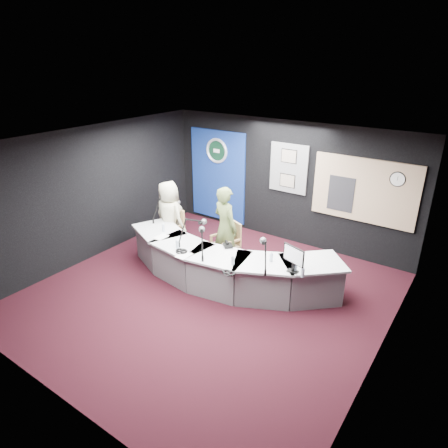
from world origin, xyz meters
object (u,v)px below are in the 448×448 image
Objects in this scene: broadcast_desk at (223,265)px; armchair_left at (170,231)px; armchair_right at (225,246)px; person_woman at (225,227)px; person_man at (169,217)px.

armchair_left is at bearing 165.52° from broadcast_desk.
armchair_right is (1.41, 0.12, -0.03)m from armchair_left.
broadcast_desk is 5.01× the size of armchair_right.
armchair_right is (-0.34, 0.57, 0.07)m from broadcast_desk.
armchair_right is 0.41m from person_woman.
armchair_left is (-1.75, 0.45, 0.10)m from broadcast_desk.
armchair_right is at bearing -169.03° from person_man.
person_man reaches higher than armchair_left.
person_man is at bearing 165.52° from broadcast_desk.
armchair_left is at bearing -152.41° from armchair_right.
person_man reaches higher than broadcast_desk.
broadcast_desk is 4.72× the size of armchair_left.
person_woman is at bearing 18.34° from armchair_left.
armchair_right is at bearing 18.34° from armchair_left.
armchair_left is 1.47m from person_woman.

